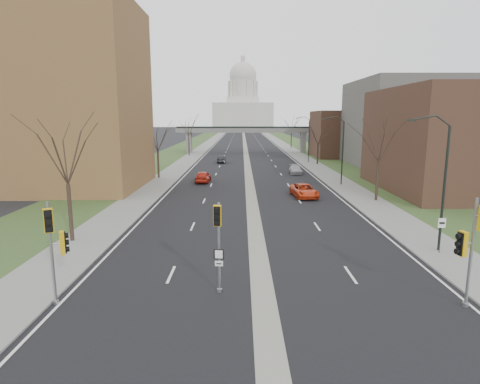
{
  "coord_description": "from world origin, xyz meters",
  "views": [
    {
      "loc": [
        -1.07,
        -19.08,
        8.64
      ],
      "look_at": [
        -1.18,
        8.44,
        3.5
      ],
      "focal_mm": 30.0,
      "sensor_mm": 36.0,
      "label": 1
    }
  ],
  "objects_px": {
    "signal_pole_right": "(472,238)",
    "car_right_near": "(304,191)",
    "signal_pole_left": "(55,239)",
    "car_right_mid": "(295,170)",
    "speed_limit_sign": "(441,229)",
    "car_left_near": "(203,176)",
    "car_left_far": "(222,159)",
    "signal_pole_median": "(218,232)"
  },
  "relations": [
    {
      "from": "car_left_far",
      "to": "car_right_near",
      "type": "xyz_separation_m",
      "value": [
        10.76,
        -33.88,
        0.05
      ]
    },
    {
      "from": "signal_pole_median",
      "to": "car_right_mid",
      "type": "xyz_separation_m",
      "value": [
        9.53,
        43.37,
        -2.56
      ]
    },
    {
      "from": "signal_pole_left",
      "to": "signal_pole_right",
      "type": "relative_size",
      "value": 0.95
    },
    {
      "from": "signal_pole_left",
      "to": "car_right_near",
      "type": "relative_size",
      "value": 0.96
    },
    {
      "from": "car_left_near",
      "to": "signal_pole_right",
      "type": "bearing_deg",
      "value": 115.29
    },
    {
      "from": "signal_pole_left",
      "to": "speed_limit_sign",
      "type": "distance_m",
      "value": 22.37
    },
    {
      "from": "car_right_near",
      "to": "car_left_near",
      "type": "bearing_deg",
      "value": 134.08
    },
    {
      "from": "speed_limit_sign",
      "to": "car_left_near",
      "type": "relative_size",
      "value": 0.5
    },
    {
      "from": "signal_pole_right",
      "to": "speed_limit_sign",
      "type": "height_order",
      "value": "signal_pole_right"
    },
    {
      "from": "signal_pole_right",
      "to": "speed_limit_sign",
      "type": "relative_size",
      "value": 2.27
    },
    {
      "from": "signal_pole_right",
      "to": "car_left_near",
      "type": "xyz_separation_m",
      "value": [
        -15.43,
        36.39,
        -2.6
      ]
    },
    {
      "from": "signal_pole_right",
      "to": "car_left_far",
      "type": "relative_size",
      "value": 1.27
    },
    {
      "from": "car_right_mid",
      "to": "car_left_far",
      "type": "bearing_deg",
      "value": 130.55
    },
    {
      "from": "speed_limit_sign",
      "to": "car_right_near",
      "type": "distance_m",
      "value": 19.68
    },
    {
      "from": "signal_pole_left",
      "to": "speed_limit_sign",
      "type": "bearing_deg",
      "value": -6.35
    },
    {
      "from": "signal_pole_left",
      "to": "car_right_mid",
      "type": "distance_m",
      "value": 47.69
    },
    {
      "from": "car_left_near",
      "to": "car_right_mid",
      "type": "height_order",
      "value": "car_left_near"
    },
    {
      "from": "signal_pole_median",
      "to": "car_left_far",
      "type": "xyz_separation_m",
      "value": [
        -2.73,
        58.62,
        -2.53
      ]
    },
    {
      "from": "car_left_near",
      "to": "car_right_near",
      "type": "distance_m",
      "value": 15.78
    },
    {
      "from": "speed_limit_sign",
      "to": "car_right_near",
      "type": "height_order",
      "value": "speed_limit_sign"
    },
    {
      "from": "car_left_near",
      "to": "car_right_mid",
      "type": "relative_size",
      "value": 1.04
    },
    {
      "from": "signal_pole_median",
      "to": "signal_pole_left",
      "type": "bearing_deg",
      "value": -165.51
    },
    {
      "from": "signal_pole_median",
      "to": "car_right_near",
      "type": "distance_m",
      "value": 26.12
    },
    {
      "from": "car_left_near",
      "to": "signal_pole_left",
      "type": "bearing_deg",
      "value": 87.08
    },
    {
      "from": "car_left_far",
      "to": "signal_pole_right",
      "type": "bearing_deg",
      "value": 104.8
    },
    {
      "from": "signal_pole_right",
      "to": "speed_limit_sign",
      "type": "xyz_separation_m",
      "value": [
        2.43,
        7.45,
        -1.7
      ]
    },
    {
      "from": "car_right_near",
      "to": "signal_pole_right",
      "type": "bearing_deg",
      "value": -88.62
    },
    {
      "from": "speed_limit_sign",
      "to": "car_left_near",
      "type": "distance_m",
      "value": 34.01
    },
    {
      "from": "signal_pole_median",
      "to": "car_left_near",
      "type": "bearing_deg",
      "value": 102.15
    },
    {
      "from": "signal_pole_right",
      "to": "car_right_near",
      "type": "distance_m",
      "value": 26.58
    },
    {
      "from": "signal_pole_median",
      "to": "speed_limit_sign",
      "type": "relative_size",
      "value": 2.02
    },
    {
      "from": "car_right_mid",
      "to": "signal_pole_right",
      "type": "bearing_deg",
      "value": -85.89
    },
    {
      "from": "speed_limit_sign",
      "to": "car_right_mid",
      "type": "xyz_separation_m",
      "value": [
        -4.27,
        37.42,
        -1.04
      ]
    },
    {
      "from": "speed_limit_sign",
      "to": "car_right_mid",
      "type": "distance_m",
      "value": 37.67
    },
    {
      "from": "signal_pole_median",
      "to": "car_left_near",
      "type": "height_order",
      "value": "signal_pole_median"
    },
    {
      "from": "signal_pole_right",
      "to": "car_right_mid",
      "type": "height_order",
      "value": "signal_pole_right"
    },
    {
      "from": "signal_pole_right",
      "to": "signal_pole_median",
      "type": "bearing_deg",
      "value": 161.99
    },
    {
      "from": "signal_pole_right",
      "to": "car_right_near",
      "type": "height_order",
      "value": "signal_pole_right"
    },
    {
      "from": "speed_limit_sign",
      "to": "signal_pole_right",
      "type": "bearing_deg",
      "value": -109.45
    },
    {
      "from": "signal_pole_left",
      "to": "car_left_far",
      "type": "height_order",
      "value": "signal_pole_left"
    },
    {
      "from": "car_left_far",
      "to": "car_right_near",
      "type": "bearing_deg",
      "value": 109.21
    },
    {
      "from": "signal_pole_median",
      "to": "car_right_mid",
      "type": "height_order",
      "value": "signal_pole_median"
    }
  ]
}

